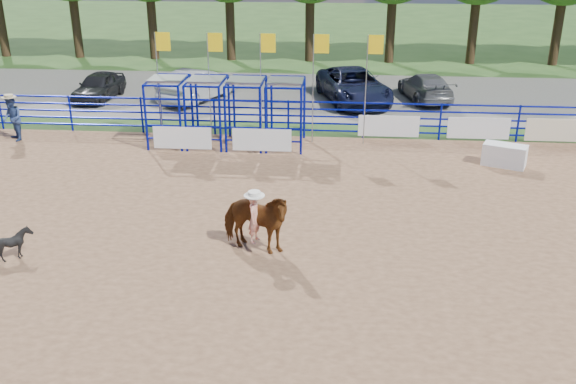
% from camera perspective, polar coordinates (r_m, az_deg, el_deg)
% --- Properties ---
extents(ground, '(120.00, 120.00, 0.00)m').
position_cam_1_polar(ground, '(16.84, -2.82, -5.31)').
color(ground, '#335421').
rests_on(ground, ground).
extents(arena_dirt, '(30.00, 20.00, 0.02)m').
position_cam_1_polar(arena_dirt, '(16.84, -2.82, -5.28)').
color(arena_dirt, '#916848').
rests_on(arena_dirt, ground).
extents(gravel_strip, '(40.00, 10.00, 0.01)m').
position_cam_1_polar(gravel_strip, '(32.78, 1.06, 8.63)').
color(gravel_strip, slate).
rests_on(gravel_strip, ground).
extents(announcer_table, '(1.61, 1.19, 0.78)m').
position_cam_1_polar(announcer_table, '(23.88, 18.68, 3.12)').
color(announcer_table, white).
rests_on(announcer_table, arena_dirt).
extents(horse_and_rider, '(2.19, 1.51, 2.33)m').
position_cam_1_polar(horse_and_rider, '(16.45, -2.97, -2.43)').
color(horse_and_rider, brown).
rests_on(horse_and_rider, arena_dirt).
extents(calf, '(0.85, 0.77, 0.84)m').
position_cam_1_polar(calf, '(17.67, -23.16, -4.25)').
color(calf, black).
rests_on(calf, arena_dirt).
extents(spectator_cowboy, '(1.07, 1.09, 1.83)m').
position_cam_1_polar(spectator_cowboy, '(27.48, -23.32, 6.07)').
color(spectator_cowboy, navy).
rests_on(spectator_cowboy, arena_dirt).
extents(car_a, '(1.81, 3.96, 1.31)m').
position_cam_1_polar(car_a, '(33.08, -16.47, 9.03)').
color(car_a, black).
rests_on(car_a, gravel_strip).
extents(car_b, '(3.36, 4.90, 1.53)m').
position_cam_1_polar(car_b, '(31.84, -7.97, 9.43)').
color(car_b, '#94979C').
rests_on(car_b, gravel_strip).
extents(car_c, '(4.07, 6.17, 1.58)m').
position_cam_1_polar(car_c, '(31.39, 5.86, 9.38)').
color(car_c, black).
rests_on(car_c, gravel_strip).
extents(car_d, '(2.64, 4.68, 1.28)m').
position_cam_1_polar(car_d, '(32.37, 12.13, 9.14)').
color(car_d, '#5E5E61').
rests_on(car_d, gravel_strip).
extents(perimeter_fence, '(30.10, 20.10, 1.50)m').
position_cam_1_polar(perimeter_fence, '(16.51, -2.87, -3.00)').
color(perimeter_fence, '#061095').
rests_on(perimeter_fence, ground).
extents(chute_assembly, '(19.32, 2.41, 4.20)m').
position_cam_1_polar(chute_assembly, '(24.82, -4.61, 7.02)').
color(chute_assembly, '#061095').
rests_on(chute_assembly, ground).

